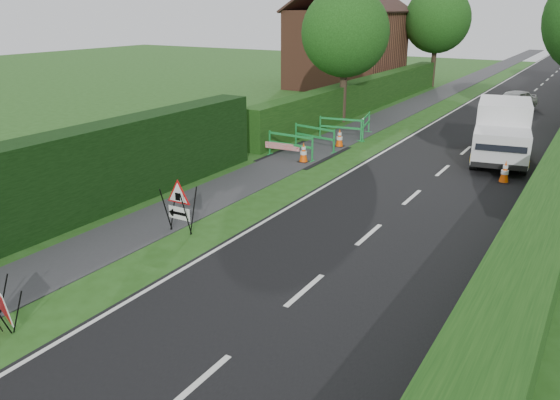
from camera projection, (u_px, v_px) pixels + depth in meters
The scene contains 22 objects.
ground at pixel (183, 281), 11.92m from camera, with size 120.00×120.00×0.00m, color #234C15.
road_surface at pixel (534, 92), 38.93m from camera, with size 6.00×90.00×0.02m, color black.
footpath at pixel (456, 86), 41.62m from camera, with size 2.00×90.00×0.02m, color #2D2D30.
hedge_west_near at pixel (37, 235), 14.37m from camera, with size 1.10×18.00×2.50m, color black.
hedge_west_far at pixel (365, 109), 32.11m from camera, with size 1.00×24.00×1.80m, color #14380F.
house_west at pixel (346, 48), 40.05m from camera, with size 7.50×7.40×7.88m.
tree_nw at pixel (345, 33), 27.20m from camera, with size 4.40×4.40×6.70m.
tree_fw at pixel (437, 20), 39.99m from camera, with size 4.80×4.80×7.24m.
red_rect_sign at pixel (1, 303), 10.15m from camera, with size 1.05×0.82×0.79m.
triangle_sign at pixel (177, 202), 14.21m from camera, with size 0.86×0.86×1.24m.
works_van at pixel (502, 131), 20.97m from camera, with size 2.71×5.14×2.23m.
traffic_cone_0 at pixel (505, 172), 18.51m from camera, with size 0.38×0.38×0.79m.
traffic_cone_1 at pixel (524, 156), 20.47m from camera, with size 0.38×0.38×0.79m.
traffic_cone_2 at pixel (527, 146), 21.90m from camera, with size 0.38×0.38×0.79m.
traffic_cone_3 at pixel (304, 152), 20.99m from camera, with size 0.38×0.38×0.79m.
traffic_cone_4 at pixel (340, 138), 23.34m from camera, with size 0.38×0.38×0.79m.
ped_barrier_0 at pixel (291, 143), 21.48m from camera, with size 2.07×0.44×1.00m.
ped_barrier_1 at pixel (314, 135), 22.84m from camera, with size 2.09×0.68×1.00m.
ped_barrier_2 at pixel (341, 126), 24.60m from camera, with size 2.09×0.69×1.00m.
ped_barrier_3 at pixel (365, 123), 25.11m from camera, with size 0.79×2.09×1.00m.
redwhite_plank at pixel (282, 157), 21.82m from camera, with size 1.50×0.04×0.25m, color red.
hatchback_car at pixel (513, 101), 31.32m from camera, with size 1.43×3.56×1.21m, color silver.
Camera 1 is at (7.35, -8.01, 5.64)m, focal length 35.00 mm.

